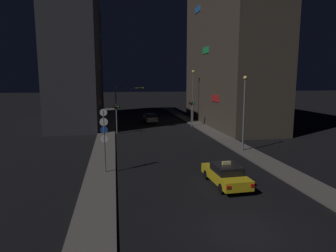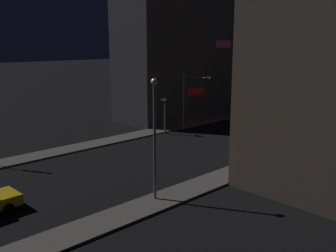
# 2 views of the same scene
# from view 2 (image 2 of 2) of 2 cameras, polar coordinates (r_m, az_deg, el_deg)

# --- Properties ---
(sidewalk_left) EXTENTS (2.14, 60.58, 0.14)m
(sidewalk_left) POSITION_cam_2_polar(r_m,az_deg,el_deg) (41.09, 0.82, -0.19)
(sidewalk_left) COLOR #5B5651
(sidewalk_left) RESTS_ON ground_plane
(sidewalk_right) EXTENTS (2.14, 60.58, 0.14)m
(sidewalk_right) POSITION_cam_2_polar(r_m,az_deg,el_deg) (33.20, 17.20, -3.86)
(sidewalk_right) COLOR #5B5651
(sidewalk_right) RESTS_ON ground_plane
(building_facade_left) EXTENTS (6.56, 24.50, 19.19)m
(building_facade_left) POSITION_cam_2_polar(r_m,az_deg,el_deg) (49.96, 5.31, 13.02)
(building_facade_left) COLOR #333338
(building_facade_left) RESTS_ON ground_plane
(far_car) EXTENTS (1.94, 4.50, 1.42)m
(far_car) POSITION_cam_2_polar(r_m,az_deg,el_deg) (41.97, 13.87, 0.64)
(far_car) COLOR silver
(far_car) RESTS_ON ground_plane
(traffic_light_overhead) EXTENTS (3.85, 0.42, 5.91)m
(traffic_light_overhead) POSITION_cam_2_polar(r_m,az_deg,el_deg) (38.64, 3.77, 5.19)
(traffic_light_overhead) COLOR slate
(traffic_light_overhead) RESTS_ON ground_plane
(traffic_light_left_kerb) EXTENTS (0.80, 0.42, 3.68)m
(traffic_light_left_kerb) POSITION_cam_2_polar(r_m,az_deg,el_deg) (37.95, -0.49, 2.70)
(traffic_light_left_kerb) COLOR slate
(traffic_light_left_kerb) RESTS_ON ground_plane
(traffic_light_right_kerb) EXTENTS (0.80, 0.42, 3.66)m
(traffic_light_right_kerb) POSITION_cam_2_polar(r_m,az_deg,el_deg) (34.32, 16.63, 1.11)
(traffic_light_right_kerb) COLOR slate
(traffic_light_right_kerb) RESTS_ON ground_plane
(street_lamp_near_block) EXTENTS (0.38, 0.38, 7.02)m
(street_lamp_near_block) POSITION_cam_2_polar(r_m,az_deg,el_deg) (21.39, -2.02, -0.41)
(street_lamp_near_block) COLOR slate
(street_lamp_near_block) RESTS_ON sidewalk_right
(street_lamp_far_block) EXTENTS (0.51, 0.51, 8.10)m
(street_lamp_far_block) POSITION_cam_2_polar(r_m,az_deg,el_deg) (36.95, 21.84, 6.14)
(street_lamp_far_block) COLOR slate
(street_lamp_far_block) RESTS_ON sidewalk_right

